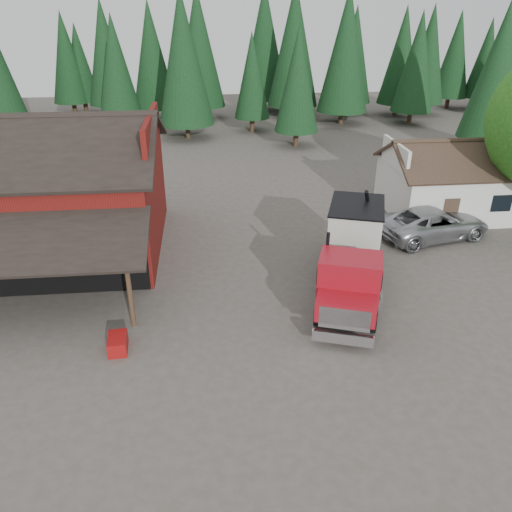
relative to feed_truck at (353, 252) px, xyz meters
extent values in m
plane|color=#4D443C|center=(-4.02, -4.02, -1.96)|extent=(120.00, 120.00, 0.00)
cube|color=#621410|center=(-15.02, 5.98, 0.54)|extent=(12.00, 10.00, 5.00)
cube|color=black|center=(-15.02, 3.48, 4.04)|extent=(12.80, 5.53, 2.35)
cube|color=black|center=(-15.02, 8.48, 4.04)|extent=(12.80, 5.53, 2.35)
cube|color=#621410|center=(-9.02, 5.98, 4.04)|extent=(0.25, 7.00, 2.00)
cylinder|color=#382619|center=(-9.62, -1.92, -0.56)|extent=(0.20, 0.20, 2.80)
cube|color=black|center=(-15.02, 0.93, 0.04)|extent=(11.70, 0.08, 3.90)
cube|color=silver|center=(8.98, 8.98, -0.46)|extent=(8.00, 6.00, 3.00)
cube|color=#38281E|center=(8.98, 7.48, 1.79)|extent=(8.60, 3.42, 1.80)
cube|color=#38281E|center=(8.98, 10.48, 1.79)|extent=(8.60, 3.42, 1.80)
cube|color=silver|center=(4.98, 8.98, 1.79)|extent=(0.20, 4.20, 1.50)
cube|color=#38281E|center=(7.48, 5.96, -0.96)|extent=(0.90, 0.06, 2.00)
cube|color=black|center=(10.48, 5.96, -0.36)|extent=(1.20, 0.06, 1.00)
cylinder|color=#382619|center=(1.98, 25.98, -1.16)|extent=(0.44, 0.44, 1.60)
cone|color=black|center=(1.98, 25.98, 3.94)|extent=(3.96, 3.96, 9.00)
cylinder|color=#382619|center=(17.98, 21.98, -1.16)|extent=(0.44, 0.44, 1.60)
cone|color=black|center=(17.98, 21.98, 4.94)|extent=(4.84, 4.84, 11.00)
cylinder|color=#382619|center=(-8.02, 29.98, -1.16)|extent=(0.44, 0.44, 1.60)
cone|color=black|center=(-8.02, 29.98, 5.44)|extent=(5.28, 5.28, 12.00)
cylinder|color=black|center=(-2.00, -2.57, -1.40)|extent=(0.69, 1.17, 1.12)
cylinder|color=black|center=(0.02, -3.25, -1.40)|extent=(0.69, 1.17, 1.12)
cylinder|color=black|center=(-0.44, 2.05, -1.40)|extent=(0.69, 1.17, 1.12)
cylinder|color=black|center=(1.58, 1.37, -1.40)|extent=(0.69, 1.17, 1.12)
cylinder|color=black|center=(0.01, 3.39, -1.40)|extent=(0.69, 1.17, 1.12)
cylinder|color=black|center=(2.03, 2.71, -1.40)|extent=(0.69, 1.17, 1.12)
cube|color=black|center=(0.05, 0.17, -0.99)|extent=(3.84, 8.62, 0.41)
cube|color=silver|center=(-1.49, -4.40, -1.40)|extent=(2.27, 0.92, 0.46)
cube|color=silver|center=(-1.46, -4.30, -0.59)|extent=(1.86, 0.71, 0.91)
cube|color=maroon|center=(-1.26, -3.73, -0.44)|extent=(2.58, 1.98, 0.86)
cube|color=maroon|center=(-0.84, -2.48, 0.12)|extent=(2.86, 2.41, 1.88)
cube|color=black|center=(-1.10, -3.25, 0.43)|extent=(2.04, 0.76, 0.91)
cylinder|color=black|center=(-1.51, -1.29, 0.68)|extent=(0.18, 0.18, 1.83)
cube|color=black|center=(-0.52, -1.51, 0.07)|extent=(2.39, 0.91, 1.62)
cube|color=black|center=(0.50, 1.51, -0.72)|extent=(4.33, 6.40, 0.16)
cube|color=beige|center=(0.50, 1.51, 0.78)|extent=(3.28, 3.92, 1.62)
cone|color=beige|center=(0.50, 1.51, -0.23)|extent=(2.83, 2.83, 0.71)
cube|color=black|center=(0.50, 1.51, 1.61)|extent=(3.41, 4.05, 0.08)
cylinder|color=black|center=(1.53, 2.66, 0.68)|extent=(1.40, 1.97, 3.10)
cube|color=maroon|center=(0.70, 4.01, -0.44)|extent=(0.84, 0.96, 0.46)
cylinder|color=silver|center=(0.47, -2.22, -1.09)|extent=(0.86, 1.14, 0.57)
imported|color=#A5A8AD|center=(6.20, 5.18, -1.08)|extent=(6.81, 4.30, 1.75)
cube|color=maroon|center=(-10.02, -3.52, -1.66)|extent=(0.79, 1.15, 0.60)
camera|label=1|loc=(-6.32, -19.40, 9.96)|focal=35.00mm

